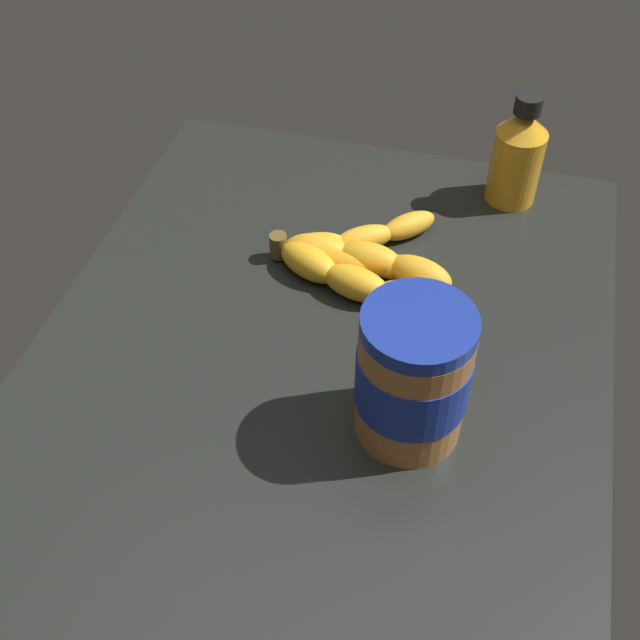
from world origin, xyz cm
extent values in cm
cube|color=black|center=(0.00, 0.00, -2.23)|extent=(81.95, 58.60, 4.46)
ellipsoid|color=gold|center=(-14.10, -4.12, 1.84)|extent=(6.53, 8.52, 3.68)
ellipsoid|color=gold|center=(-12.16, 1.67, 1.84)|extent=(5.27, 8.30, 3.68)
ellipsoid|color=gold|center=(-11.45, 7.74, 1.84)|extent=(3.78, 7.73, 3.68)
ellipsoid|color=gold|center=(-15.68, -4.27, 1.44)|extent=(3.37, 6.54, 2.88)
ellipsoid|color=gold|center=(-15.64, 0.78, 1.44)|extent=(3.28, 6.50, 2.88)
ellipsoid|color=gold|center=(-16.31, 5.79, 1.44)|extent=(4.11, 6.78, 2.88)
ellipsoid|color=gold|center=(-16.42, -3.80, 1.84)|extent=(4.40, 7.85, 3.69)
ellipsoid|color=gold|center=(-16.45, 2.20, 1.84)|extent=(4.33, 7.82, 3.69)
ellipsoid|color=gold|center=(-15.39, 8.10, 1.84)|extent=(5.57, 8.24, 3.69)
ellipsoid|color=gold|center=(-17.61, -4.24, 1.45)|extent=(5.35, 7.73, 2.91)
ellipsoid|color=gold|center=(-20.22, 0.83, 1.45)|extent=(6.32, 7.59, 2.91)
ellipsoid|color=gold|center=(-23.74, 5.31, 1.45)|extent=(7.05, 7.18, 2.91)
cylinder|color=brown|center=(-15.99, -8.29, 1.80)|extent=(2.00, 2.00, 3.00)
cylinder|color=#9E602D|center=(3.64, 10.34, 6.49)|extent=(9.99, 9.99, 12.98)
cylinder|color=navy|center=(3.64, 10.34, 7.14)|extent=(10.19, 10.19, 5.84)
cylinder|color=navy|center=(3.64, 10.34, 13.74)|extent=(9.94, 9.94, 1.52)
cylinder|color=orange|center=(-34.24, 16.24, 4.68)|extent=(6.15, 6.15, 9.36)
cone|color=orange|center=(-34.24, 16.24, 10.69)|extent=(6.15, 6.15, 2.66)
cylinder|color=black|center=(-34.24, 16.24, 13.10)|extent=(3.16, 3.16, 2.17)
camera|label=1|loc=(48.91, 13.98, 60.95)|focal=44.47mm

